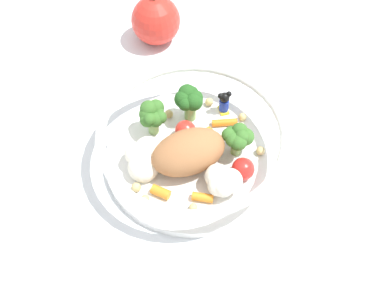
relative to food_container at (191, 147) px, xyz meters
The scene contains 3 objects.
ground_plane 0.03m from the food_container, 80.73° to the right, with size 2.40×2.40×0.00m, color white.
food_container is the anchor object (origin of this frame).
loose_apple 0.23m from the food_container, 19.99° to the right, with size 0.07×0.07×0.08m.
Camera 1 is at (-0.30, 0.20, 0.52)m, focal length 47.31 mm.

